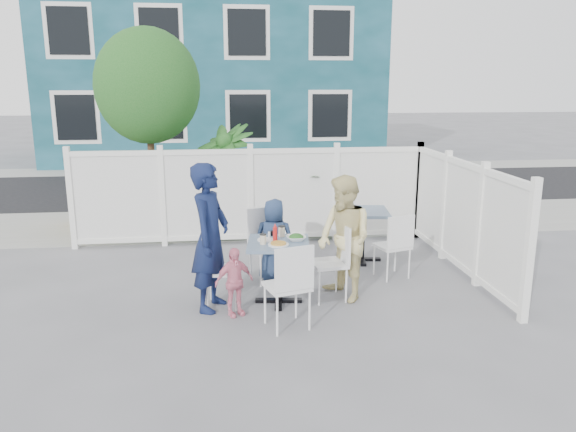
{
  "coord_description": "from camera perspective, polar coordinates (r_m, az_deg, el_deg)",
  "views": [
    {
      "loc": [
        -0.37,
        -6.8,
        2.7
      ],
      "look_at": [
        0.45,
        0.12,
        1.01
      ],
      "focal_mm": 35.0,
      "sensor_mm": 36.0,
      "label": 1
    }
  ],
  "objects": [
    {
      "name": "chair_spare",
      "position": [
        7.87,
        10.89,
        -2.56
      ],
      "size": [
        0.52,
        0.51,
        0.92
      ],
      "rotation": [
        0.0,
        0.0,
        0.3
      ],
      "color": "white",
      "rests_on": "ground"
    },
    {
      "name": "salad_bowl",
      "position": [
        6.88,
        0.84,
        -2.27
      ],
      "size": [
        0.24,
        0.24,
        0.06
      ],
      "primitive_type": "imported",
      "color": "white",
      "rests_on": "main_table"
    },
    {
      "name": "far_sidewalk",
      "position": [
        17.61,
        -5.54,
        4.78
      ],
      "size": [
        24.0,
        1.6,
        0.01
      ],
      "primitive_type": "cube",
      "color": "gray",
      "rests_on": "ground"
    },
    {
      "name": "toddler",
      "position": [
        6.6,
        -5.49,
        -6.67
      ],
      "size": [
        0.52,
        0.39,
        0.83
      ],
      "primitive_type": "imported",
      "rotation": [
        0.0,
        0.0,
        0.43
      ],
      "color": "pink",
      "rests_on": "ground"
    },
    {
      "name": "potted_shrub_a",
      "position": [
        10.05,
        -6.42,
        3.69
      ],
      "size": [
        1.55,
        1.55,
        1.95
      ],
      "primitive_type": "imported",
      "rotation": [
        0.0,
        0.0,
        5.48
      ],
      "color": "#194E1A",
      "rests_on": "ground"
    },
    {
      "name": "chair_left",
      "position": [
        6.86,
        -7.37,
        -4.77
      ],
      "size": [
        0.45,
        0.47,
        0.93
      ],
      "rotation": [
        0.0,
        0.0,
        -1.68
      ],
      "color": "white",
      "rests_on": "ground"
    },
    {
      "name": "street",
      "position": [
        14.55,
        -5.24,
        2.91
      ],
      "size": [
        24.0,
        5.0,
        0.01
      ],
      "primitive_type": "cube",
      "color": "black",
      "rests_on": "ground"
    },
    {
      "name": "tree",
      "position": [
        10.17,
        -14.1,
        12.65
      ],
      "size": [
        1.8,
        1.62,
        3.59
      ],
      "color": "#382316",
      "rests_on": "ground"
    },
    {
      "name": "chair_right",
      "position": [
        7.05,
        4.78,
        -4.09
      ],
      "size": [
        0.47,
        0.48,
        0.95
      ],
      "rotation": [
        0.0,
        0.0,
        1.7
      ],
      "color": "white",
      "rests_on": "ground"
    },
    {
      "name": "ground",
      "position": [
        7.32,
        -3.45,
        -8.0
      ],
      "size": [
        80.0,
        80.0,
        0.0
      ],
      "primitive_type": "plane",
      "color": "slate"
    },
    {
      "name": "salt_shaker",
      "position": [
        7.03,
        -1.93,
        -1.89
      ],
      "size": [
        0.03,
        0.03,
        0.07
      ],
      "primitive_type": "cylinder",
      "color": "white",
      "rests_on": "main_table"
    },
    {
      "name": "utility_cabinet",
      "position": [
        11.27,
        -19.37,
        2.3
      ],
      "size": [
        0.71,
        0.52,
        1.27
      ],
      "primitive_type": "cube",
      "rotation": [
        0.0,
        0.0,
        -0.05
      ],
      "color": "orange",
      "rests_on": "ground"
    },
    {
      "name": "coffee_cup_b",
      "position": [
        7.05,
        -0.64,
        -1.59
      ],
      "size": [
        0.08,
        0.08,
        0.13
      ],
      "primitive_type": "cylinder",
      "color": "beige",
      "rests_on": "main_table"
    },
    {
      "name": "building",
      "position": [
        20.8,
        -7.4,
        14.37
      ],
      "size": [
        11.0,
        6.0,
        6.0
      ],
      "color": "#0F434C",
      "rests_on": "ground"
    },
    {
      "name": "main_table",
      "position": [
        6.88,
        -0.98,
        -4.06
      ],
      "size": [
        0.82,
        0.82,
        0.78
      ],
      "rotation": [
        0.0,
        0.0,
        -0.12
      ],
      "color": "#3C5179",
      "rests_on": "ground"
    },
    {
      "name": "boy",
      "position": [
        7.67,
        -1.41,
        -2.46
      ],
      "size": [
        0.62,
        0.47,
        1.14
      ],
      "primitive_type": "imported",
      "rotation": [
        0.0,
        0.0,
        2.94
      ],
      "color": "navy",
      "rests_on": "ground"
    },
    {
      "name": "fence_back",
      "position": [
        9.41,
        -3.8,
        1.87
      ],
      "size": [
        5.86,
        0.08,
        1.6
      ],
      "color": "white",
      "rests_on": "ground"
    },
    {
      "name": "potted_shrub_b",
      "position": [
        10.15,
        3.62,
        2.68
      ],
      "size": [
        1.76,
        1.66,
        1.55
      ],
      "primitive_type": "imported",
      "rotation": [
        0.0,
        0.0,
        0.41
      ],
      "color": "#194E1A",
      "rests_on": "ground"
    },
    {
      "name": "chair_near",
      "position": [
        6.14,
        0.21,
        -6.59
      ],
      "size": [
        0.55,
        0.54,
        0.99
      ],
      "rotation": [
        0.0,
        0.0,
        0.29
      ],
      "color": "white",
      "rests_on": "ground"
    },
    {
      "name": "chair_back",
      "position": [
        7.72,
        -2.26,
        -2.3
      ],
      "size": [
        0.57,
        0.56,
        0.99
      ],
      "rotation": [
        0.0,
        0.0,
        3.47
      ],
      "color": "white",
      "rests_on": "ground"
    },
    {
      "name": "pepper_shaker",
      "position": [
        7.08,
        -1.67,
        -1.77
      ],
      "size": [
        0.03,
        0.03,
        0.07
      ],
      "primitive_type": "cylinder",
      "color": "black",
      "rests_on": "main_table"
    },
    {
      "name": "man",
      "position": [
        6.69,
        -7.91,
        -2.17
      ],
      "size": [
        0.62,
        0.76,
        1.78
      ],
      "primitive_type": "imported",
      "rotation": [
        0.0,
        0.0,
        1.21
      ],
      "color": "#101A3F",
      "rests_on": "ground"
    },
    {
      "name": "woman",
      "position": [
        6.98,
        5.74,
        -2.31
      ],
      "size": [
        0.85,
        0.94,
        1.57
      ],
      "primitive_type": "imported",
      "rotation": [
        0.0,
        0.0,
        -1.16
      ],
      "color": "gold",
      "rests_on": "ground"
    },
    {
      "name": "fence_right",
      "position": [
        8.35,
        17.21,
        -0.23
      ],
      "size": [
        0.08,
        3.66,
        1.6
      ],
      "rotation": [
        0.0,
        0.0,
        1.57
      ],
      "color": "white",
      "rests_on": "ground"
    },
    {
      "name": "plate_main",
      "position": [
        6.69,
        -0.98,
        -2.91
      ],
      "size": [
        0.25,
        0.25,
        0.02
      ],
      "primitive_type": "cylinder",
      "color": "white",
      "rests_on": "main_table"
    },
    {
      "name": "near_sidewalk",
      "position": [
        10.94,
        -4.66,
        -0.65
      ],
      "size": [
        24.0,
        2.6,
        0.01
      ],
      "primitive_type": "cube",
      "color": "gray",
      "rests_on": "ground"
    },
    {
      "name": "coffee_cup_a",
      "position": [
        6.73,
        -2.55,
        -2.39
      ],
      "size": [
        0.08,
        0.08,
        0.11
      ],
      "primitive_type": "cylinder",
      "color": "beige",
      "rests_on": "main_table"
    },
    {
      "name": "ketchup_bottle",
      "position": [
        6.84,
        -1.32,
        -1.85
      ],
      "size": [
        0.05,
        0.05,
        0.17
      ],
      "primitive_type": "cylinder",
      "color": "red",
      "rests_on": "main_table"
    },
    {
      "name": "spare_table",
      "position": [
        8.55,
        7.58,
        -0.59
      ],
      "size": [
        0.84,
        0.84,
        0.79
      ],
      "rotation": [
        0.0,
        0.0,
        -0.13
      ],
      "color": "#3C5179",
      "rests_on": "ground"
    },
    {
      "name": "plate_side",
      "position": [
        6.9,
        -2.31,
        -2.43
      ],
      "size": [
        0.2,
        0.2,
        0.01
      ],
      "primitive_type": "cylinder",
      "color": "white",
      "rests_on": "main_table"
    }
  ]
}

